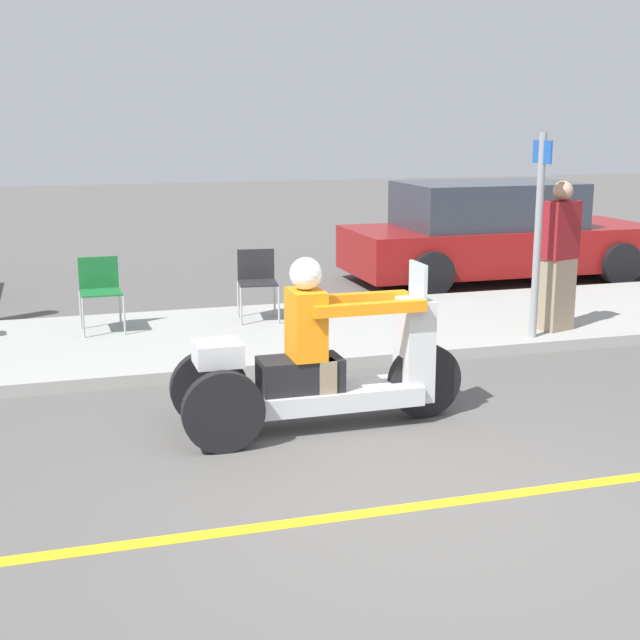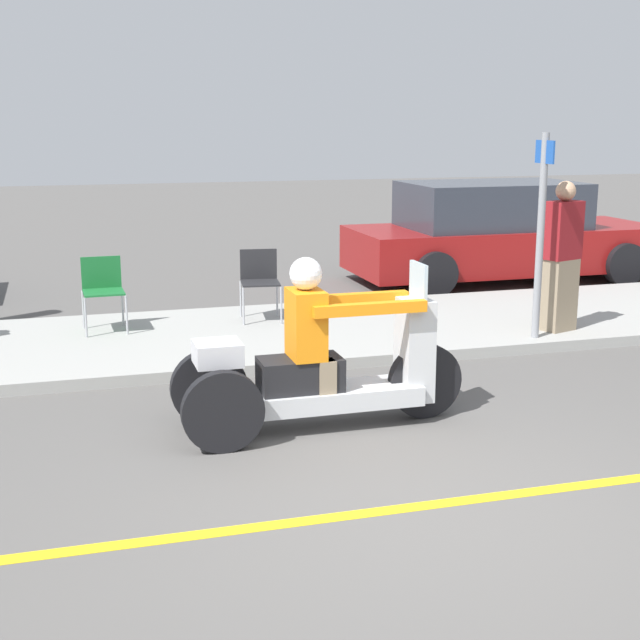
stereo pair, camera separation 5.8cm
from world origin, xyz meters
TOP-DOWN VIEW (x-y plane):
  - ground_plane at (0.00, 0.00)m, footprint 60.00×60.00m
  - lane_stripe at (-0.21, 0.00)m, footprint 24.00×0.12m
  - sidewalk_strip at (0.00, 4.60)m, footprint 28.00×2.80m
  - motorcycle_trike at (-0.21, 1.65)m, footprint 2.40×0.74m
  - spectator_end_of_line at (3.20, 3.69)m, footprint 0.45×0.35m
  - folding_chair_curbside at (-1.73, 5.16)m, footprint 0.48×0.48m
  - folding_chair_set_back at (0.09, 5.22)m, footprint 0.52×0.52m
  - parked_car_lot_far at (4.35, 7.37)m, footprint 4.75×2.05m
  - street_sign at (2.77, 3.45)m, footprint 0.08×0.36m

SIDE VIEW (x-z plane):
  - ground_plane at x=0.00m, z-range 0.00..0.00m
  - lane_stripe at x=-0.21m, z-range 0.00..0.01m
  - sidewalk_strip at x=0.00m, z-range 0.00..0.12m
  - motorcycle_trike at x=-0.21m, z-range -0.20..1.21m
  - folding_chair_curbside at x=-1.73m, z-range 0.21..1.03m
  - folding_chair_set_back at x=0.09m, z-range 0.21..1.03m
  - parked_car_lot_far at x=4.35m, z-range -0.04..1.47m
  - spectator_end_of_line at x=3.20m, z-range 0.09..1.77m
  - street_sign at x=2.77m, z-range 0.22..2.42m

